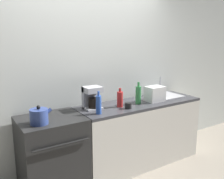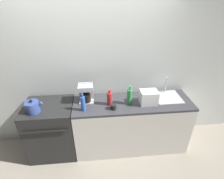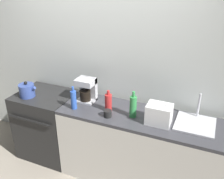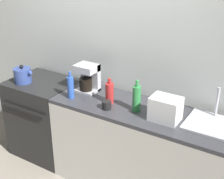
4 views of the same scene
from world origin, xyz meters
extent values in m
plane|color=gray|center=(0.00, 0.00, 0.00)|extent=(12.00, 12.00, 0.00)
cube|color=silver|center=(0.00, 0.66, 1.30)|extent=(8.00, 0.05, 2.60)
cube|color=black|center=(-0.63, 0.30, 0.45)|extent=(0.72, 0.61, 0.91)
cube|color=black|center=(-0.63, 0.30, 0.90)|extent=(0.71, 0.59, 0.02)
cylinder|color=black|center=(-0.79, 0.18, 0.90)|extent=(0.19, 0.19, 0.01)
cylinder|color=black|center=(-0.47, 0.18, 0.90)|extent=(0.19, 0.19, 0.01)
cylinder|color=black|center=(-0.79, 0.43, 0.90)|extent=(0.19, 0.19, 0.01)
cylinder|color=black|center=(-0.47, 0.43, 0.90)|extent=(0.19, 0.19, 0.01)
cylinder|color=black|center=(-0.63, -0.03, 0.71)|extent=(0.61, 0.02, 0.02)
cube|color=silver|center=(0.64, 0.29, 0.43)|extent=(1.81, 0.58, 0.87)
cube|color=#38383D|center=(0.64, 0.29, 0.89)|extent=(1.81, 0.58, 0.04)
cylinder|color=#33478C|center=(-0.79, 0.18, 0.99)|extent=(0.19, 0.19, 0.16)
sphere|color=black|center=(-0.79, 0.18, 1.09)|extent=(0.04, 0.04, 0.04)
cylinder|color=#33478C|center=(-0.70, 0.18, 1.02)|extent=(0.11, 0.04, 0.09)
cube|color=white|center=(0.86, 0.23, 1.01)|extent=(0.25, 0.19, 0.21)
cube|color=black|center=(0.82, 0.23, 1.11)|extent=(0.03, 0.13, 0.01)
cube|color=black|center=(0.90, 0.23, 1.11)|extent=(0.03, 0.13, 0.01)
cube|color=#B7B7BC|center=(-0.06, 0.37, 0.92)|extent=(0.22, 0.19, 0.02)
cube|color=#B7B7BC|center=(-0.06, 0.43, 1.05)|extent=(0.22, 0.06, 0.28)
cube|color=#B7B7BC|center=(-0.06, 0.37, 1.15)|extent=(0.22, 0.19, 0.07)
cylinder|color=black|center=(-0.06, 0.34, 0.99)|extent=(0.13, 0.13, 0.13)
cube|color=#B7B7BC|center=(1.21, 0.35, 0.91)|extent=(0.39, 0.39, 0.01)
cylinder|color=silver|center=(1.21, 0.50, 1.05)|extent=(0.02, 0.02, 0.28)
cylinder|color=#B72828|center=(0.28, 0.26, 1.00)|extent=(0.08, 0.08, 0.20)
cylinder|color=#B72828|center=(0.28, 0.26, 1.13)|extent=(0.03, 0.03, 0.05)
cylinder|color=#2D56B7|center=(-0.09, 0.15, 1.01)|extent=(0.06, 0.06, 0.22)
cylinder|color=#2D56B7|center=(-0.09, 0.15, 1.15)|extent=(0.03, 0.03, 0.05)
cylinder|color=#338C47|center=(0.58, 0.25, 1.02)|extent=(0.08, 0.08, 0.24)
cylinder|color=#338C47|center=(0.58, 0.25, 1.17)|extent=(0.03, 0.03, 0.06)
cylinder|color=black|center=(0.33, 0.14, 0.94)|extent=(0.09, 0.09, 0.08)
camera|label=1|loc=(-1.48, -2.32, 1.82)|focal=40.00mm
camera|label=2|loc=(0.11, -1.87, 2.40)|focal=28.00mm
camera|label=3|loc=(1.28, -1.96, 2.33)|focal=40.00mm
camera|label=4|loc=(1.70, -1.99, 2.24)|focal=50.00mm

